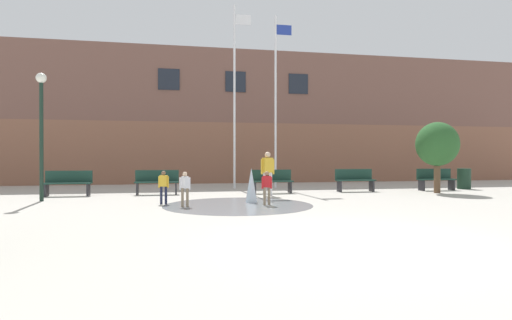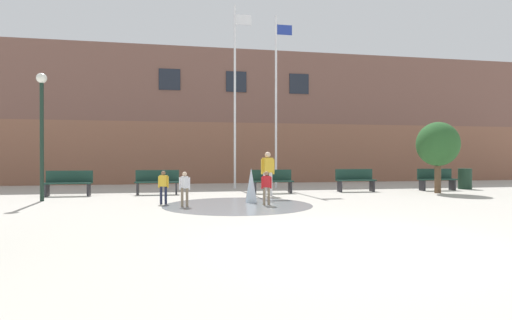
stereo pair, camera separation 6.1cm
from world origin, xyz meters
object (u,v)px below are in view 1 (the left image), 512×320
(park_bench_center, at_px, (272,181))
(trash_can, at_px, (464,179))
(park_bench_far_left, at_px, (68,183))
(flagpole_left, at_px, (235,91))
(lamp_post_left_lane, at_px, (41,118))
(adult_watching, at_px, (268,170))
(child_in_fountain, at_px, (164,185))
(child_running, at_px, (185,186))
(park_bench_under_right_flagpole, at_px, (355,180))
(park_bench_under_left_flagpole, at_px, (157,182))
(street_tree_near_building, at_px, (437,145))
(park_bench_near_trashcan, at_px, (436,179))
(child_with_pink_shirt, at_px, (267,185))
(flagpole_right, at_px, (276,97))

(park_bench_center, xyz_separation_m, trash_can, (8.78, 0.46, -0.03))
(park_bench_far_left, relative_size, park_bench_center, 1.00)
(flagpole_left, relative_size, lamp_post_left_lane, 2.02)
(park_bench_far_left, bearing_deg, trash_can, 0.86)
(adult_watching, relative_size, lamp_post_left_lane, 0.39)
(child_in_fountain, height_order, child_running, same)
(park_bench_under_right_flagpole, xyz_separation_m, trash_can, (5.29, 0.36, -0.03))
(park_bench_under_left_flagpole, bearing_deg, park_bench_far_left, -179.17)
(lamp_post_left_lane, bearing_deg, park_bench_far_left, 77.70)
(park_bench_far_left, relative_size, street_tree_near_building, 0.58)
(child_running, xyz_separation_m, trash_can, (12.14, 4.16, -0.13))
(flagpole_left, bearing_deg, park_bench_under_right_flagpole, -28.93)
(park_bench_center, xyz_separation_m, flagpole_left, (-1.09, 2.63, 3.86))
(park_bench_near_trashcan, relative_size, child_in_fountain, 1.62)
(park_bench_under_left_flagpole, xyz_separation_m, park_bench_near_trashcan, (11.45, -0.23, 0.00))
(flagpole_left, bearing_deg, park_bench_far_left, -159.21)
(flagpole_left, bearing_deg, park_bench_near_trashcan, -17.67)
(trash_can, xyz_separation_m, street_tree_near_building, (-2.44, -1.60, 1.44))
(park_bench_near_trashcan, xyz_separation_m, child_with_pink_shirt, (-8.11, -3.81, 0.10))
(park_bench_near_trashcan, xyz_separation_m, trash_can, (1.69, 0.43, -0.03))
(park_bench_center, distance_m, child_with_pink_shirt, 3.92)
(child_with_pink_shirt, height_order, flagpole_right, flagpole_right)
(park_bench_under_right_flagpole, height_order, street_tree_near_building, street_tree_near_building)
(child_with_pink_shirt, bearing_deg, trash_can, -126.71)
(adult_watching, bearing_deg, park_bench_near_trashcan, -12.05)
(park_bench_under_left_flagpole, distance_m, park_bench_under_right_flagpole, 7.84)
(park_bench_under_left_flagpole, distance_m, park_bench_near_trashcan, 11.45)
(park_bench_under_left_flagpole, xyz_separation_m, trash_can, (13.14, 0.20, -0.03))
(child_in_fountain, bearing_deg, park_bench_near_trashcan, 38.48)
(child_running, height_order, flagpole_left, flagpole_left)
(park_bench_near_trashcan, bearing_deg, park_bench_far_left, 179.26)
(park_bench_under_left_flagpole, xyz_separation_m, park_bench_center, (4.36, -0.26, 0.00))
(park_bench_under_right_flagpole, height_order, trash_can, park_bench_under_right_flagpole)
(park_bench_near_trashcan, distance_m, street_tree_near_building, 1.98)
(park_bench_center, distance_m, adult_watching, 1.17)
(child_with_pink_shirt, distance_m, flagpole_left, 7.44)
(park_bench_under_right_flagpole, relative_size, flagpole_right, 0.20)
(adult_watching, distance_m, flagpole_left, 5.04)
(park_bench_near_trashcan, relative_size, flagpole_right, 0.20)
(adult_watching, bearing_deg, park_bench_under_left_flagpole, 142.35)
(park_bench_center, distance_m, flagpole_right, 4.60)
(park_bench_far_left, distance_m, adult_watching, 7.18)
(park_bench_under_left_flagpole, xyz_separation_m, flagpole_right, (5.16, 2.37, 3.69))
(adult_watching, xyz_separation_m, child_running, (-2.97, -2.69, -0.35))
(park_bench_under_right_flagpole, bearing_deg, child_in_fountain, -158.15)
(adult_watching, bearing_deg, child_with_pink_shirt, -122.70)
(flagpole_left, xyz_separation_m, street_tree_near_building, (7.43, -3.77, -2.45))
(park_bench_center, distance_m, trash_can, 8.79)
(park_bench_far_left, bearing_deg, park_bench_under_right_flagpole, -0.59)
(child_running, distance_m, flagpole_right, 8.39)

